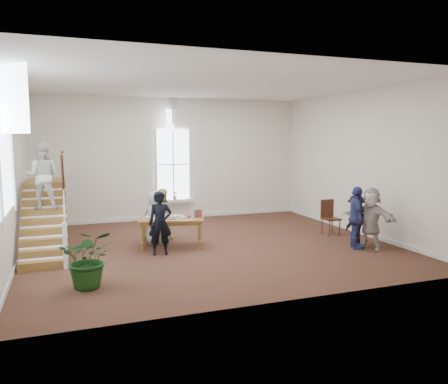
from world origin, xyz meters
name	(u,v)px	position (x,y,z in m)	size (l,w,h in m)	color
ground	(210,246)	(0.00, 0.00, 0.00)	(10.00, 10.00, 0.00)	#3F2319
room_shell	(174,208)	(0.00, 4.39, 0.40)	(10.49, 10.00, 10.00)	silver
staircase	(44,192)	(-4.34, 0.75, 1.62)	(1.10, 4.10, 2.92)	brown
library_table	(171,221)	(-1.08, 0.19, 0.74)	(1.93, 1.30, 0.88)	brown
police_officer	(160,223)	(-1.52, -0.46, 0.83)	(0.61, 0.40, 1.67)	black
elderly_woman	(155,217)	(-1.42, 0.79, 0.77)	(0.75, 0.49, 1.54)	#B9B4AC
person_yellow	(162,214)	(-1.12, 1.29, 0.76)	(0.74, 0.58, 1.53)	#CFC581
woman_cluster_a	(356,218)	(3.68, -1.65, 0.86)	(1.01, 0.42, 1.72)	navy
woman_cluster_b	(356,219)	(4.00, -1.20, 0.71)	(0.92, 0.53, 1.42)	black
woman_cluster_c	(371,218)	(4.00, -1.85, 0.85)	(1.58, 0.50, 1.71)	beige
floor_plant	(89,258)	(-3.40, -2.47, 0.61)	(1.09, 0.95, 1.21)	#133912
side_chair	(329,215)	(3.99, 0.13, 0.62)	(0.50, 0.50, 1.10)	black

